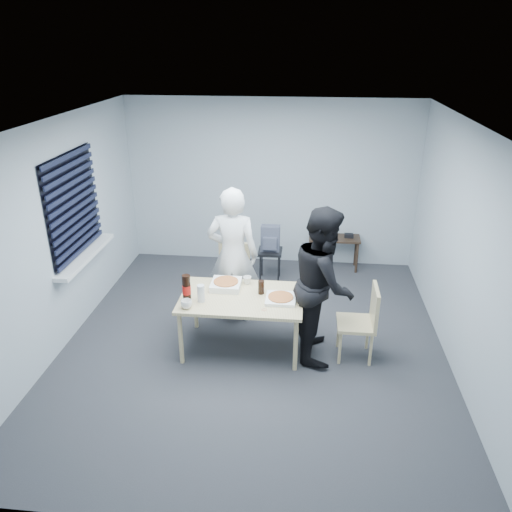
# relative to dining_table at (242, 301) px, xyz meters

# --- Properties ---
(room) EXTENTS (5.00, 5.00, 5.00)m
(room) POSITION_rel_dining_table_xyz_m (-2.07, 0.49, 0.82)
(room) COLOR #313136
(room) RESTS_ON ground
(dining_table) EXTENTS (1.40, 0.89, 0.68)m
(dining_table) POSITION_rel_dining_table_xyz_m (0.00, 0.00, 0.00)
(dining_table) COLOR beige
(dining_table) RESTS_ON ground
(chair_far) EXTENTS (0.42, 0.42, 0.89)m
(chair_far) POSITION_rel_dining_table_xyz_m (-0.24, 0.99, -0.11)
(chair_far) COLOR beige
(chair_far) RESTS_ON ground
(chair_right) EXTENTS (0.42, 0.42, 0.89)m
(chair_right) POSITION_rel_dining_table_xyz_m (1.39, -0.04, -0.11)
(chair_right) COLOR beige
(chair_right) RESTS_ON ground
(person_white) EXTENTS (0.65, 0.42, 1.77)m
(person_white) POSITION_rel_dining_table_xyz_m (-0.20, 0.68, 0.26)
(person_white) COLOR silver
(person_white) RESTS_ON ground
(person_black) EXTENTS (0.47, 0.86, 1.77)m
(person_black) POSITION_rel_dining_table_xyz_m (0.92, 0.03, 0.26)
(person_black) COLOR black
(person_black) RESTS_ON ground
(side_table) EXTENTS (0.79, 0.35, 0.53)m
(side_table) POSITION_rel_dining_table_xyz_m (1.15, 2.37, -0.17)
(side_table) COLOR #37251B
(side_table) RESTS_ON ground
(stool) EXTENTS (0.35, 0.35, 0.49)m
(stool) POSITION_rel_dining_table_xyz_m (0.18, 1.83, -0.24)
(stool) COLOR black
(stool) RESTS_ON ground
(backpack) EXTENTS (0.28, 0.20, 0.39)m
(backpack) POSITION_rel_dining_table_xyz_m (0.18, 1.82, 0.06)
(backpack) COLOR #545763
(backpack) RESTS_ON stool
(pizza_box_a) EXTENTS (0.34, 0.34, 0.09)m
(pizza_box_a) POSITION_rel_dining_table_xyz_m (-0.21, 0.21, 0.10)
(pizza_box_a) COLOR white
(pizza_box_a) RESTS_ON dining_table
(pizza_box_b) EXTENTS (0.34, 0.34, 0.05)m
(pizza_box_b) POSITION_rel_dining_table_xyz_m (0.45, -0.04, 0.08)
(pizza_box_b) COLOR white
(pizza_box_b) RESTS_ON dining_table
(mug_a) EXTENTS (0.17, 0.17, 0.10)m
(mug_a) POSITION_rel_dining_table_xyz_m (-0.56, -0.32, 0.11)
(mug_a) COLOR white
(mug_a) RESTS_ON dining_table
(mug_b) EXTENTS (0.10, 0.10, 0.09)m
(mug_b) POSITION_rel_dining_table_xyz_m (0.02, 0.33, 0.11)
(mug_b) COLOR white
(mug_b) RESTS_ON dining_table
(cola_glass) EXTENTS (0.10, 0.10, 0.16)m
(cola_glass) POSITION_rel_dining_table_xyz_m (0.21, 0.10, 0.14)
(cola_glass) COLOR black
(cola_glass) RESTS_ON dining_table
(soda_bottle) EXTENTS (0.10, 0.10, 0.31)m
(soda_bottle) POSITION_rel_dining_table_xyz_m (-0.60, -0.15, 0.21)
(soda_bottle) COLOR black
(soda_bottle) RESTS_ON dining_table
(plastic_cups) EXTENTS (0.09, 0.09, 0.20)m
(plastic_cups) POSITION_rel_dining_table_xyz_m (-0.44, -0.16, 0.16)
(plastic_cups) COLOR silver
(plastic_cups) RESTS_ON dining_table
(rubber_band) EXTENTS (0.06, 0.06, 0.00)m
(rubber_band) POSITION_rel_dining_table_xyz_m (0.28, -0.27, 0.06)
(rubber_band) COLOR red
(rubber_band) RESTS_ON dining_table
(papers) EXTENTS (0.25, 0.34, 0.01)m
(papers) POSITION_rel_dining_table_xyz_m (1.00, 2.39, -0.09)
(papers) COLOR white
(papers) RESTS_ON side_table
(black_box) EXTENTS (0.16, 0.13, 0.06)m
(black_box) POSITION_rel_dining_table_xyz_m (1.37, 2.38, -0.06)
(black_box) COLOR black
(black_box) RESTS_ON side_table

